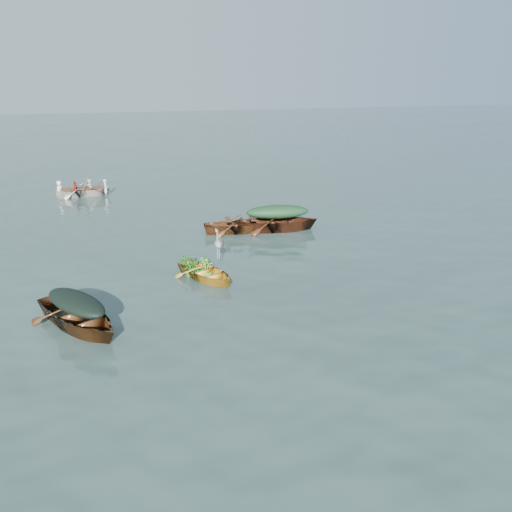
{
  "coord_description": "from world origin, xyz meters",
  "views": [
    {
      "loc": [
        -3.09,
        -12.79,
        5.91
      ],
      "look_at": [
        0.88,
        1.25,
        0.5
      ],
      "focal_mm": 35.0,
      "sensor_mm": 36.0,
      "label": 1
    }
  ],
  "objects_px": {
    "yellow_dinghy": "(206,279)",
    "dark_covered_boat": "(80,327)",
    "open_wooden_boat": "(241,232)",
    "green_tarp_boat": "(277,231)",
    "heron": "(218,248)",
    "rowed_boat": "(84,196)"
  },
  "relations": [
    {
      "from": "green_tarp_boat",
      "to": "rowed_boat",
      "type": "height_order",
      "value": "green_tarp_boat"
    },
    {
      "from": "heron",
      "to": "green_tarp_boat",
      "type": "bearing_deg",
      "value": 20.46
    },
    {
      "from": "open_wooden_boat",
      "to": "green_tarp_boat",
      "type": "bearing_deg",
      "value": -90.95
    },
    {
      "from": "heron",
      "to": "open_wooden_boat",
      "type": "bearing_deg",
      "value": 37.22
    },
    {
      "from": "yellow_dinghy",
      "to": "dark_covered_boat",
      "type": "bearing_deg",
      "value": -178.24
    },
    {
      "from": "yellow_dinghy",
      "to": "dark_covered_boat",
      "type": "xyz_separation_m",
      "value": [
        -3.56,
        -2.17,
        0.0
      ]
    },
    {
      "from": "open_wooden_boat",
      "to": "heron",
      "type": "relative_size",
      "value": 4.31
    },
    {
      "from": "dark_covered_boat",
      "to": "open_wooden_boat",
      "type": "height_order",
      "value": "dark_covered_boat"
    },
    {
      "from": "green_tarp_boat",
      "to": "rowed_boat",
      "type": "xyz_separation_m",
      "value": [
        -7.6,
        8.16,
        0.0
      ]
    },
    {
      "from": "green_tarp_boat",
      "to": "heron",
      "type": "distance_m",
      "value": 4.97
    },
    {
      "from": "dark_covered_boat",
      "to": "green_tarp_boat",
      "type": "xyz_separation_m",
      "value": [
        7.15,
        6.25,
        0.0
      ]
    },
    {
      "from": "dark_covered_boat",
      "to": "green_tarp_boat",
      "type": "distance_m",
      "value": 9.5
    },
    {
      "from": "green_tarp_boat",
      "to": "heron",
      "type": "height_order",
      "value": "heron"
    },
    {
      "from": "yellow_dinghy",
      "to": "rowed_boat",
      "type": "bearing_deg",
      "value": 78.47
    },
    {
      "from": "yellow_dinghy",
      "to": "heron",
      "type": "distance_m",
      "value": 1.0
    },
    {
      "from": "yellow_dinghy",
      "to": "dark_covered_boat",
      "type": "relative_size",
      "value": 0.72
    },
    {
      "from": "open_wooden_boat",
      "to": "heron",
      "type": "xyz_separation_m",
      "value": [
        -1.69,
        -3.96,
        0.83
      ]
    },
    {
      "from": "dark_covered_boat",
      "to": "rowed_boat",
      "type": "relative_size",
      "value": 1.07
    },
    {
      "from": "rowed_boat",
      "to": "heron",
      "type": "bearing_deg",
      "value": -161.33
    },
    {
      "from": "open_wooden_boat",
      "to": "rowed_boat",
      "type": "distance_m",
      "value": 10.06
    },
    {
      "from": "heron",
      "to": "rowed_boat",
      "type": "bearing_deg",
      "value": 80.85
    },
    {
      "from": "dark_covered_boat",
      "to": "rowed_boat",
      "type": "xyz_separation_m",
      "value": [
        -0.44,
        14.41,
        0.0
      ]
    }
  ]
}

